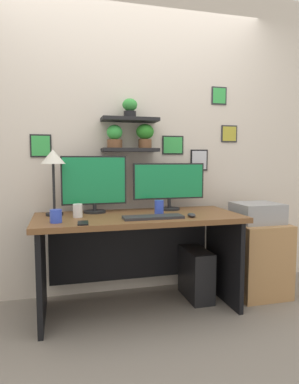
% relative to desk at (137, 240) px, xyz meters
% --- Properties ---
extents(ground_plane, '(8.00, 8.00, 0.00)m').
position_rel_desk_xyz_m(ground_plane, '(0.00, -0.05, -0.54)').
color(ground_plane, gray).
extents(back_wall_assembly, '(4.40, 0.24, 2.70)m').
position_rel_desk_xyz_m(back_wall_assembly, '(0.00, 0.38, 0.81)').
color(back_wall_assembly, beige).
rests_on(back_wall_assembly, ground).
extents(desk, '(1.58, 0.68, 0.75)m').
position_rel_desk_xyz_m(desk, '(0.00, 0.00, 0.00)').
color(desk, brown).
rests_on(desk, ground).
extents(monitor_left, '(0.52, 0.18, 0.46)m').
position_rel_desk_xyz_m(monitor_left, '(-0.32, 0.16, 0.45)').
color(monitor_left, black).
rests_on(monitor_left, desk).
extents(monitor_right, '(0.62, 0.18, 0.40)m').
position_rel_desk_xyz_m(monitor_right, '(0.32, 0.16, 0.43)').
color(monitor_right, black).
rests_on(monitor_right, desk).
extents(keyboard, '(0.44, 0.14, 0.02)m').
position_rel_desk_xyz_m(keyboard, '(0.07, -0.23, 0.22)').
color(keyboard, '#2D2D33').
rests_on(keyboard, desk).
extents(computer_mouse, '(0.06, 0.09, 0.03)m').
position_rel_desk_xyz_m(computer_mouse, '(0.36, -0.24, 0.23)').
color(computer_mouse, '#2D2D33').
rests_on(computer_mouse, desk).
extents(desk_lamp, '(0.18, 0.18, 0.50)m').
position_rel_desk_xyz_m(desk_lamp, '(-0.63, 0.10, 0.62)').
color(desk_lamp, black).
rests_on(desk_lamp, desk).
extents(cell_phone, '(0.08, 0.14, 0.01)m').
position_rel_desk_xyz_m(cell_phone, '(-0.44, -0.30, 0.22)').
color(cell_phone, black).
rests_on(cell_phone, desk).
extents(coffee_mug, '(0.08, 0.08, 0.09)m').
position_rel_desk_xyz_m(coffee_mug, '(-0.61, -0.22, 0.26)').
color(coffee_mug, blue).
rests_on(coffee_mug, desk).
extents(pen_cup, '(0.07, 0.07, 0.10)m').
position_rel_desk_xyz_m(pen_cup, '(-0.46, -0.04, 0.26)').
color(pen_cup, white).
rests_on(pen_cup, desk).
extents(water_cup, '(0.07, 0.07, 0.11)m').
position_rel_desk_xyz_m(water_cup, '(0.16, -0.06, 0.27)').
color(water_cup, blue).
rests_on(water_cup, desk).
extents(drawer_cabinet, '(0.44, 0.50, 0.63)m').
position_rel_desk_xyz_m(drawer_cabinet, '(1.07, 0.00, -0.22)').
color(drawer_cabinet, tan).
rests_on(drawer_cabinet, ground).
extents(printer, '(0.38, 0.34, 0.17)m').
position_rel_desk_xyz_m(printer, '(1.07, 0.00, 0.18)').
color(printer, '#9E9EA3').
rests_on(printer, drawer_cabinet).
extents(computer_tower_right, '(0.18, 0.40, 0.42)m').
position_rel_desk_xyz_m(computer_tower_right, '(0.52, 0.03, -0.33)').
color(computer_tower_right, black).
rests_on(computer_tower_right, ground).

